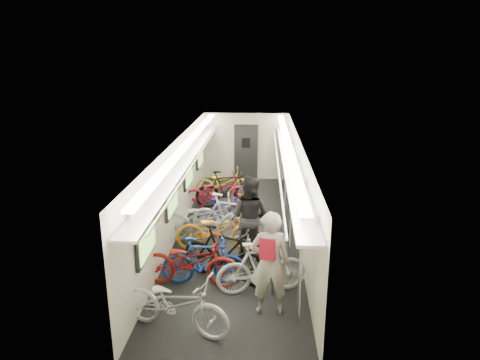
# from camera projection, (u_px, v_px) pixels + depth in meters

# --- Properties ---
(train_car_shell) EXTENTS (10.00, 10.00, 10.00)m
(train_car_shell) POSITION_uv_depth(u_px,v_px,m) (225.00, 163.00, 11.19)
(train_car_shell) COLOR black
(train_car_shell) RESTS_ON ground
(bicycle_0) EXTENTS (2.04, 1.24, 1.01)m
(bicycle_0) POSITION_uv_depth(u_px,v_px,m) (176.00, 303.00, 6.94)
(bicycle_0) COLOR silver
(bicycle_0) RESTS_ON ground
(bicycle_1) EXTENTS (1.68, 0.51, 1.00)m
(bicycle_1) POSITION_uv_depth(u_px,v_px,m) (204.00, 261.00, 8.36)
(bicycle_1) COLOR navy
(bicycle_1) RESTS_ON ground
(bicycle_2) EXTENTS (1.98, 0.80, 1.02)m
(bicycle_2) POSITION_uv_depth(u_px,v_px,m) (191.00, 262.00, 8.33)
(bicycle_2) COLOR maroon
(bicycle_2) RESTS_ON ground
(bicycle_3) EXTENTS (1.98, 1.26, 1.16)m
(bicycle_3) POSITION_uv_depth(u_px,v_px,m) (224.00, 254.00, 8.50)
(bicycle_3) COLOR black
(bicycle_3) RESTS_ON ground
(bicycle_4) EXTENTS (1.98, 0.81, 1.02)m
(bicycle_4) POSITION_uv_depth(u_px,v_px,m) (218.00, 230.00, 9.85)
(bicycle_4) COLOR orange
(bicycle_4) RESTS_ON ground
(bicycle_5) EXTENTS (2.03, 1.12, 1.17)m
(bicycle_5) POSITION_uv_depth(u_px,v_px,m) (229.00, 217.00, 10.37)
(bicycle_5) COLOR silver
(bicycle_5) RESTS_ON ground
(bicycle_6) EXTENTS (2.20, 0.96, 1.12)m
(bicycle_6) POSITION_uv_depth(u_px,v_px,m) (205.00, 219.00, 10.37)
(bicycle_6) COLOR #9C9DA0
(bicycle_6) RESTS_ON ground
(bicycle_7) EXTENTS (1.60, 0.78, 0.92)m
(bicycle_7) POSITION_uv_depth(u_px,v_px,m) (224.00, 215.00, 10.85)
(bicycle_7) COLOR navy
(bicycle_7) RESTS_ON ground
(bicycle_8) EXTENTS (2.14, 1.28, 1.06)m
(bicycle_8) POSITION_uv_depth(u_px,v_px,m) (217.00, 192.00, 12.46)
(bicycle_8) COLOR maroon
(bicycle_8) RESTS_ON ground
(bicycle_9) EXTENTS (1.94, 0.96, 1.12)m
(bicycle_9) POSITION_uv_depth(u_px,v_px,m) (227.00, 189.00, 12.65)
(bicycle_9) COLOR black
(bicycle_9) RESTS_ON ground
(bicycle_10) EXTENTS (1.81, 0.82, 0.92)m
(bicycle_10) POSITION_uv_depth(u_px,v_px,m) (223.00, 183.00, 13.64)
(bicycle_10) COLOR gold
(bicycle_10) RESTS_ON ground
(bicycle_11) EXTENTS (1.82, 0.91, 1.05)m
(bicycle_11) POSITION_uv_depth(u_px,v_px,m) (262.00, 267.00, 8.07)
(bicycle_11) COLOR silver
(bicycle_11) RESTS_ON ground
(passenger_near) EXTENTS (0.73, 0.51, 1.90)m
(passenger_near) POSITION_uv_depth(u_px,v_px,m) (270.00, 263.00, 7.33)
(passenger_near) COLOR gray
(passenger_near) RESTS_ON ground
(passenger_mid) EXTENTS (1.12, 1.01, 1.88)m
(passenger_mid) POSITION_uv_depth(u_px,v_px,m) (249.00, 217.00, 9.45)
(passenger_mid) COLOR black
(passenger_mid) RESTS_ON ground
(backpack) EXTENTS (0.29, 0.21, 0.38)m
(backpack) POSITION_uv_depth(u_px,v_px,m) (268.00, 248.00, 7.13)
(backpack) COLOR maroon
(backpack) RESTS_ON passenger_near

